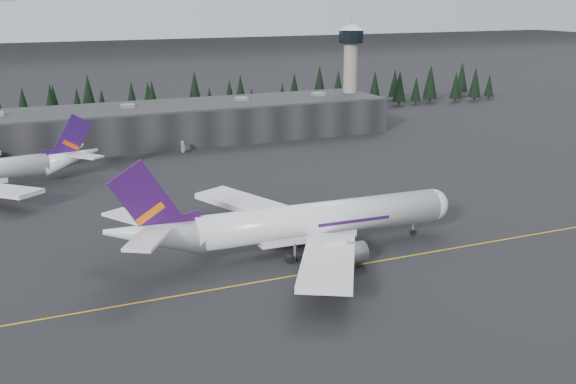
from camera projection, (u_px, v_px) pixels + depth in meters
name	position (u px, v px, depth m)	size (l,w,h in m)	color
ground	(333.00, 265.00, 133.68)	(1400.00, 1400.00, 0.00)	black
taxiline	(338.00, 268.00, 131.92)	(400.00, 0.40, 0.02)	gold
terminal	(158.00, 124.00, 241.71)	(160.00, 30.00, 12.60)	black
control_tower	(351.00, 64.00, 269.80)	(10.00, 10.00, 37.70)	gray
treeline	(133.00, 106.00, 273.86)	(360.00, 20.00, 15.00)	black
jet_main	(292.00, 223.00, 138.70)	(71.20, 65.65, 20.92)	white
gse_vehicle_a	(55.00, 166.00, 207.73)	(2.57, 5.58, 1.55)	silver
gse_vehicle_b	(184.00, 151.00, 227.85)	(1.58, 3.93, 1.34)	silver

